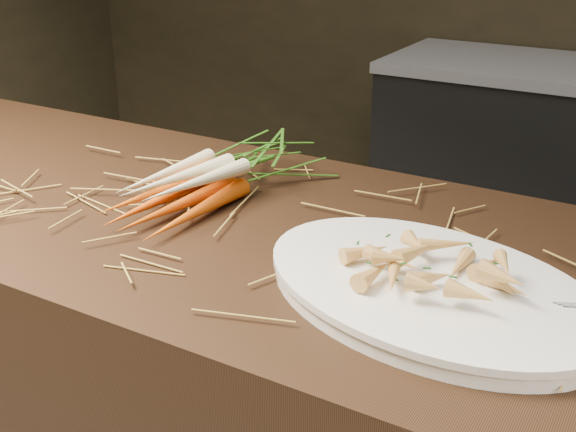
# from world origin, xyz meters

# --- Properties ---
(straw_bedding) EXTENTS (1.40, 0.60, 0.02)m
(straw_bedding) POSITION_xyz_m (0.00, 0.30, 0.91)
(straw_bedding) COLOR #AF8F39
(straw_bedding) RESTS_ON main_counter
(root_veg_bunch) EXTENTS (0.19, 0.49, 0.09)m
(root_veg_bunch) POSITION_xyz_m (-0.23, 0.41, 0.94)
(root_veg_bunch) COLOR #CC4100
(root_veg_bunch) RESTS_ON main_counter
(serving_platter) EXTENTS (0.54, 0.42, 0.03)m
(serving_platter) POSITION_xyz_m (0.22, 0.21, 0.91)
(serving_platter) COLOR white
(serving_platter) RESTS_ON main_counter
(roasted_veg_heap) EXTENTS (0.27, 0.22, 0.05)m
(roasted_veg_heap) POSITION_xyz_m (0.22, 0.21, 0.95)
(roasted_veg_heap) COLOR #BB8837
(roasted_veg_heap) RESTS_ON serving_platter
(serving_fork) EXTENTS (0.17, 0.09, 0.00)m
(serving_fork) POSITION_xyz_m (0.38, 0.14, 0.93)
(serving_fork) COLOR silver
(serving_fork) RESTS_ON serving_platter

